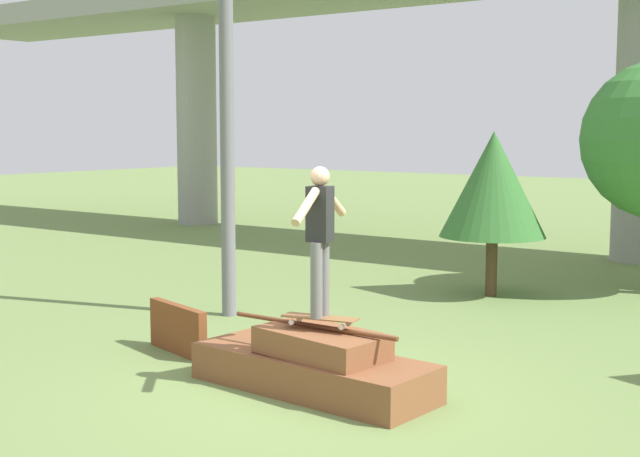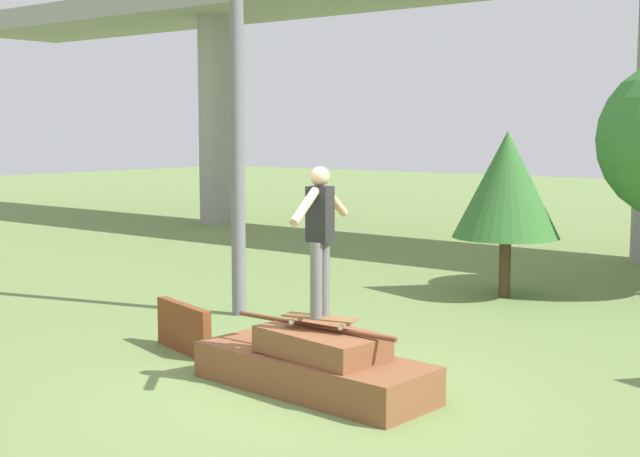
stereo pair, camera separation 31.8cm
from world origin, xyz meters
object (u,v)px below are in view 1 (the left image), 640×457
at_px(utility_pole, 226,63).
at_px(tree_behind_right, 493,185).
at_px(skateboard, 320,318).
at_px(skater, 320,231).

relative_size(utility_pole, tree_behind_right, 2.62).
bearing_deg(utility_pole, skateboard, -35.08).
height_order(skater, utility_pole, utility_pole).
relative_size(skater, utility_pole, 0.22).
distance_m(skateboard, skater, 0.87).
bearing_deg(skateboard, tree_behind_right, 98.57).
xyz_separation_m(skater, tree_behind_right, (-0.88, 5.83, 0.13)).
relative_size(skater, tree_behind_right, 0.57).
height_order(skateboard, tree_behind_right, tree_behind_right).
relative_size(skateboard, skater, 0.54).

